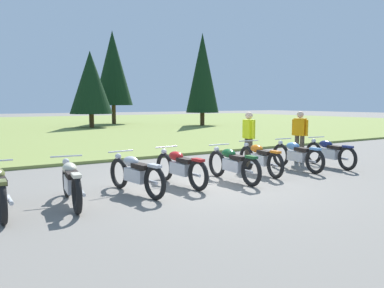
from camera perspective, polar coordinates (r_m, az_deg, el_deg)
ground_plane at (r=9.38m, az=1.97°, el=-5.80°), size 140.00×140.00×0.00m
grass_moorland at (r=34.44m, az=-23.64°, el=2.43°), size 80.00×44.00×0.10m
motorcycle_cream at (r=7.70m, az=-17.43°, el=-5.39°), size 0.62×2.10×0.88m
motorcycle_silver at (r=8.32m, az=-8.36°, el=-4.33°), size 0.65×2.09×0.88m
motorcycle_red at (r=9.06m, az=-1.78°, el=-3.42°), size 0.62×2.10×0.88m
motorcycle_british_green at (r=9.58m, az=6.04°, el=-2.93°), size 0.62×2.10×0.88m
motorcycle_orange at (r=10.67m, az=10.00°, el=-2.06°), size 0.62×2.09×0.88m
motorcycle_sky_blue at (r=11.55m, az=15.22°, el=-1.57°), size 0.62×2.10×0.88m
motorcycle_navy at (r=12.41m, az=19.66°, el=-1.19°), size 0.62×2.09×0.88m
rider_near_row_end at (r=13.00m, az=15.65°, el=1.51°), size 0.32×0.53×1.67m
rider_in_hivis_vest at (r=11.66m, az=8.38°, el=1.17°), size 0.27×0.55×1.67m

